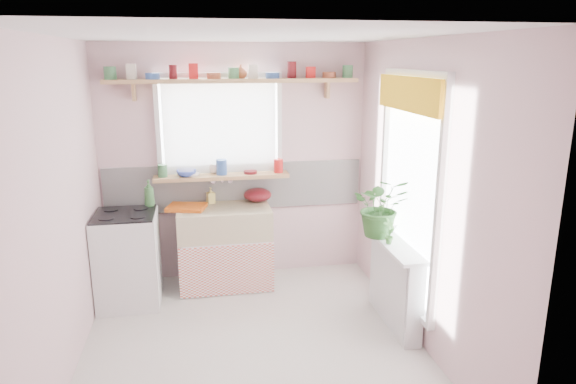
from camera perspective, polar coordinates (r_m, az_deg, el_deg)
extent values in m
plane|color=silver|center=(4.47, -3.80, -16.94)|extent=(3.20, 3.20, 0.00)
plane|color=white|center=(3.81, -4.46, 16.99)|extent=(3.20, 3.20, 0.00)
plane|color=beige|center=(5.51, -5.90, 3.18)|extent=(2.80, 0.00, 2.80)
plane|color=beige|center=(2.48, -0.01, -11.56)|extent=(2.80, 0.00, 2.80)
plane|color=beige|center=(4.07, -24.11, -2.23)|extent=(0.00, 3.20, 3.20)
plane|color=beige|center=(4.33, 14.64, -0.42)|extent=(0.00, 3.20, 3.20)
cube|color=white|center=(5.55, -5.82, 0.63)|extent=(2.74, 0.03, 0.50)
cube|color=#D08690|center=(5.60, -5.77, -1.37)|extent=(2.74, 0.02, 0.12)
cube|color=white|center=(5.43, -7.60, 7.24)|extent=(1.20, 0.01, 1.00)
cube|color=white|center=(5.37, -7.57, 7.15)|extent=(1.15, 0.02, 0.95)
cube|color=white|center=(4.51, 13.53, 0.23)|extent=(0.01, 1.10, 1.90)
cube|color=yellow|center=(4.35, 13.14, 10.57)|extent=(0.03, 1.20, 0.28)
cube|color=white|center=(5.50, -6.96, -7.51)|extent=(0.85, 0.55, 0.55)
cube|color=#D6523F|center=(5.24, -6.77, -8.66)|extent=(0.95, 0.02, 0.53)
cube|color=#CAB794|center=(5.35, -7.10, -3.29)|extent=(0.95, 0.55, 0.30)
cylinder|color=silver|center=(5.49, -7.38, 1.48)|extent=(0.03, 0.22, 0.03)
cube|color=white|center=(5.24, -17.35, -7.17)|extent=(0.58, 0.58, 0.90)
cube|color=black|center=(5.10, -17.74, -2.42)|extent=(0.56, 0.56, 0.02)
cylinder|color=black|center=(4.98, -19.54, -2.78)|extent=(0.14, 0.14, 0.01)
cylinder|color=black|center=(4.94, -16.34, -2.66)|extent=(0.14, 0.14, 0.01)
cylinder|color=black|center=(5.25, -19.08, -1.87)|extent=(0.14, 0.14, 0.01)
cylinder|color=black|center=(5.21, -16.04, -1.75)|extent=(0.14, 0.14, 0.01)
cube|color=white|center=(4.76, 11.83, -10.07)|extent=(0.15, 0.90, 0.75)
cube|color=white|center=(4.60, 11.73, -5.76)|extent=(0.22, 0.95, 0.03)
cube|color=tan|center=(5.41, -7.36, 1.73)|extent=(1.40, 0.22, 0.04)
cube|color=tan|center=(5.28, -6.05, 12.20)|extent=(2.52, 0.24, 0.04)
cylinder|color=#3F7F4C|center=(5.32, -19.16, 12.37)|extent=(0.11, 0.11, 0.12)
cylinder|color=silver|center=(5.29, -17.01, 12.53)|extent=(0.11, 0.11, 0.12)
cylinder|color=#3359A5|center=(5.28, -14.81, 12.34)|extent=(0.11, 0.11, 0.06)
cylinder|color=#590F14|center=(5.26, -12.65, 12.80)|extent=(0.11, 0.11, 0.12)
cylinder|color=red|center=(5.26, -10.46, 12.90)|extent=(0.11, 0.11, 0.12)
cylinder|color=#A55133|center=(5.26, -8.25, 12.67)|extent=(0.11, 0.11, 0.06)
cylinder|color=#3F7F4C|center=(5.27, -6.07, 13.06)|extent=(0.11, 0.11, 0.12)
cylinder|color=silver|center=(5.29, -3.89, 13.12)|extent=(0.11, 0.11, 0.12)
cylinder|color=#3359A5|center=(5.32, -1.72, 12.83)|extent=(0.11, 0.11, 0.06)
cylinder|color=#590F14|center=(5.35, 0.41, 13.17)|extent=(0.11, 0.11, 0.12)
cylinder|color=red|center=(5.39, 2.52, 13.17)|extent=(0.11, 0.11, 0.12)
cylinder|color=#A55133|center=(5.44, 4.59, 12.83)|extent=(0.11, 0.11, 0.06)
cylinder|color=#3F7F4C|center=(5.49, 6.64, 13.11)|extent=(0.11, 0.11, 0.12)
cylinder|color=#3F7F4C|center=(5.40, -13.97, 2.25)|extent=(0.11, 0.11, 0.12)
cylinder|color=silver|center=(5.39, -10.68, 2.41)|extent=(0.11, 0.11, 0.12)
cylinder|color=#3359A5|center=(5.40, -7.38, 2.24)|extent=(0.11, 0.11, 0.06)
cylinder|color=#590F14|center=(5.42, -4.11, 2.69)|extent=(0.11, 0.11, 0.12)
cylinder|color=red|center=(5.46, -0.87, 2.82)|extent=(0.11, 0.11, 0.12)
cube|color=#CD5712|center=(5.32, -11.21, -1.67)|extent=(0.43, 0.37, 0.04)
ellipsoid|color=#590F16|center=(5.51, -3.40, -0.31)|extent=(0.39, 0.39, 0.14)
imported|color=#2B5B24|center=(4.67, 10.32, -1.59)|extent=(0.59, 0.54, 0.56)
imported|color=silver|center=(4.96, 10.71, -3.54)|extent=(0.35, 0.35, 0.08)
imported|color=#376B2A|center=(4.53, 11.16, -4.33)|extent=(0.14, 0.12, 0.23)
imported|color=#D7C45F|center=(5.47, -8.59, -0.37)|extent=(0.10, 0.10, 0.17)
imported|color=silver|center=(5.45, -8.05, 2.59)|extent=(0.18, 0.18, 0.11)
imported|color=#3850B7|center=(5.39, -11.21, 2.07)|extent=(0.24, 0.24, 0.06)
imported|color=#B55E37|center=(5.34, -5.26, 13.19)|extent=(0.14, 0.14, 0.14)
imported|color=#387039|center=(5.24, -15.19, -0.12)|extent=(0.12, 0.12, 0.27)
sphere|color=orange|center=(4.94, 10.75, -2.88)|extent=(0.08, 0.08, 0.08)
sphere|color=orange|center=(4.99, 11.27, -2.73)|extent=(0.08, 0.08, 0.08)
sphere|color=orange|center=(4.94, 10.12, -2.85)|extent=(0.08, 0.08, 0.08)
cylinder|color=yellow|center=(4.90, 11.18, -2.93)|extent=(0.18, 0.04, 0.10)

